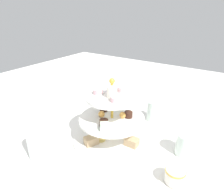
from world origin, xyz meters
name	(u,v)px	position (x,y,z in m)	size (l,w,h in m)	color
ground_plane	(112,139)	(0.00, 0.00, 0.00)	(2.40, 2.40, 0.00)	white
tiered_serving_stand	(112,123)	(0.00, 0.00, 0.08)	(0.30, 0.30, 0.25)	white
water_glass_tall_right	(38,141)	(0.22, -0.15, 0.06)	(0.07, 0.07, 0.13)	silver
water_glass_short_left	(185,145)	(-0.07, 0.26, 0.04)	(0.06, 0.06, 0.08)	silver
teacup_with_saucer	(175,177)	(0.07, 0.27, 0.02)	(0.09, 0.09, 0.05)	white
butter_knife_left	(80,108)	(-0.13, -0.29, 0.00)	(0.17, 0.01, 0.00)	silver
water_glass_mid_back	(154,111)	(-0.23, 0.07, 0.05)	(0.06, 0.06, 0.09)	silver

